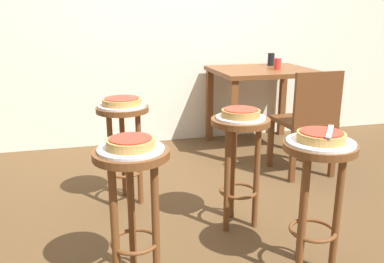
{
  "coord_description": "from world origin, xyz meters",
  "views": [
    {
      "loc": [
        -0.88,
        -2.35,
        1.24
      ],
      "look_at": [
        -0.32,
        -0.2,
        0.61
      ],
      "focal_mm": 37.74,
      "sensor_mm": 36.0,
      "label": 1
    }
  ],
  "objects_px": {
    "pizza_foreground": "(321,136)",
    "pizza_leftside": "(241,113)",
    "stool_middle": "(133,190)",
    "serving_plate_rear": "(122,106)",
    "serving_plate_leftside": "(241,118)",
    "serving_plate_middle": "(131,149)",
    "stool_leftside": "(240,150)",
    "cup_near_edge": "(277,64)",
    "pizza_server_knife": "(330,131)",
    "pizza_rear": "(122,101)",
    "dining_table": "(262,82)",
    "stool_foreground": "(317,181)",
    "wooden_chair": "(308,119)",
    "serving_plate_foreground": "(321,142)",
    "pizza_middle": "(131,143)",
    "stool_rear": "(124,134)",
    "cup_far_edge": "(271,59)"
  },
  "relations": [
    {
      "from": "serving_plate_rear",
      "to": "serving_plate_leftside",
      "type": "bearing_deg",
      "value": -38.27
    },
    {
      "from": "serving_plate_middle",
      "to": "stool_leftside",
      "type": "relative_size",
      "value": 0.44
    },
    {
      "from": "serving_plate_middle",
      "to": "dining_table",
      "type": "xyz_separation_m",
      "value": [
        1.44,
        1.81,
        -0.04
      ]
    },
    {
      "from": "stool_middle",
      "to": "cup_far_edge",
      "type": "xyz_separation_m",
      "value": [
        1.63,
        2.03,
        0.34
      ]
    },
    {
      "from": "wooden_chair",
      "to": "pizza_server_knife",
      "type": "distance_m",
      "value": 1.36
    },
    {
      "from": "stool_rear",
      "to": "cup_near_edge",
      "type": "xyz_separation_m",
      "value": [
        1.5,
        0.82,
        0.33
      ]
    },
    {
      "from": "pizza_middle",
      "to": "serving_plate_leftside",
      "type": "distance_m",
      "value": 0.79
    },
    {
      "from": "serving_plate_foreground",
      "to": "pizza_middle",
      "type": "distance_m",
      "value": 0.87
    },
    {
      "from": "stool_foreground",
      "to": "wooden_chair",
      "type": "xyz_separation_m",
      "value": [
        0.63,
        1.17,
        -0.02
      ]
    },
    {
      "from": "pizza_middle",
      "to": "pizza_server_knife",
      "type": "distance_m",
      "value": 0.9
    },
    {
      "from": "pizza_foreground",
      "to": "serving_plate_middle",
      "type": "bearing_deg",
      "value": 171.94
    },
    {
      "from": "pizza_leftside",
      "to": "wooden_chair",
      "type": "xyz_separation_m",
      "value": [
        0.82,
        0.64,
        -0.24
      ]
    },
    {
      "from": "serving_plate_rear",
      "to": "stool_middle",
      "type": "bearing_deg",
      "value": -92.92
    },
    {
      "from": "serving_plate_leftside",
      "to": "pizza_leftside",
      "type": "height_order",
      "value": "pizza_leftside"
    },
    {
      "from": "stool_foreground",
      "to": "pizza_leftside",
      "type": "height_order",
      "value": "pizza_leftside"
    },
    {
      "from": "pizza_leftside",
      "to": "wooden_chair",
      "type": "distance_m",
      "value": 1.07
    },
    {
      "from": "stool_middle",
      "to": "stool_foreground",
      "type": "bearing_deg",
      "value": -8.06
    },
    {
      "from": "stool_middle",
      "to": "serving_plate_rear",
      "type": "distance_m",
      "value": 0.93
    },
    {
      "from": "pizza_foreground",
      "to": "pizza_leftside",
      "type": "bearing_deg",
      "value": 109.22
    },
    {
      "from": "serving_plate_foreground",
      "to": "pizza_leftside",
      "type": "bearing_deg",
      "value": 109.22
    },
    {
      "from": "stool_foreground",
      "to": "pizza_leftside",
      "type": "relative_size",
      "value": 3.03
    },
    {
      "from": "stool_leftside",
      "to": "cup_near_edge",
      "type": "bearing_deg",
      "value": 56.48
    },
    {
      "from": "pizza_middle",
      "to": "wooden_chair",
      "type": "xyz_separation_m",
      "value": [
        1.5,
        1.05,
        -0.24
      ]
    },
    {
      "from": "pizza_foreground",
      "to": "stool_leftside",
      "type": "bearing_deg",
      "value": 109.22
    },
    {
      "from": "serving_plate_rear",
      "to": "wooden_chair",
      "type": "relative_size",
      "value": 0.37
    },
    {
      "from": "pizza_leftside",
      "to": "pizza_server_knife",
      "type": "xyz_separation_m",
      "value": [
        0.22,
        -0.55,
        0.03
      ]
    },
    {
      "from": "serving_plate_leftside",
      "to": "stool_rear",
      "type": "xyz_separation_m",
      "value": [
        -0.63,
        0.5,
        -0.19
      ]
    },
    {
      "from": "pizza_rear",
      "to": "wooden_chair",
      "type": "xyz_separation_m",
      "value": [
        1.45,
        0.14,
        -0.24
      ]
    },
    {
      "from": "pizza_rear",
      "to": "dining_table",
      "type": "relative_size",
      "value": 0.28
    },
    {
      "from": "cup_near_edge",
      "to": "pizza_leftside",
      "type": "bearing_deg",
      "value": -123.52
    },
    {
      "from": "pizza_rear",
      "to": "pizza_server_knife",
      "type": "bearing_deg",
      "value": -51.16
    },
    {
      "from": "stool_rear",
      "to": "stool_leftside",
      "type": "bearing_deg",
      "value": -38.27
    },
    {
      "from": "serving_plate_leftside",
      "to": "serving_plate_rear",
      "type": "distance_m",
      "value": 0.8
    },
    {
      "from": "serving_plate_foreground",
      "to": "stool_middle",
      "type": "bearing_deg",
      "value": 171.94
    },
    {
      "from": "stool_middle",
      "to": "pizza_server_knife",
      "type": "xyz_separation_m",
      "value": [
        0.89,
        -0.14,
        0.25
      ]
    },
    {
      "from": "pizza_foreground",
      "to": "dining_table",
      "type": "relative_size",
      "value": 0.24
    },
    {
      "from": "stool_leftside",
      "to": "pizza_rear",
      "type": "distance_m",
      "value": 0.83
    },
    {
      "from": "pizza_middle",
      "to": "wooden_chair",
      "type": "height_order",
      "value": "wooden_chair"
    },
    {
      "from": "cup_near_edge",
      "to": "dining_table",
      "type": "bearing_deg",
      "value": 143.59
    },
    {
      "from": "serving_plate_middle",
      "to": "dining_table",
      "type": "height_order",
      "value": "dining_table"
    },
    {
      "from": "pizza_middle",
      "to": "pizza_leftside",
      "type": "xyz_separation_m",
      "value": [
        0.68,
        0.41,
        0.0
      ]
    },
    {
      "from": "wooden_chair",
      "to": "pizza_rear",
      "type": "bearing_deg",
      "value": -174.44
    },
    {
      "from": "pizza_middle",
      "to": "stool_rear",
      "type": "xyz_separation_m",
      "value": [
        0.05,
        0.91,
        -0.22
      ]
    },
    {
      "from": "serving_plate_rear",
      "to": "dining_table",
      "type": "distance_m",
      "value": 1.66
    },
    {
      "from": "serving_plate_foreground",
      "to": "serving_plate_middle",
      "type": "bearing_deg",
      "value": 171.94
    },
    {
      "from": "stool_middle",
      "to": "pizza_leftside",
      "type": "height_order",
      "value": "pizza_leftside"
    },
    {
      "from": "pizza_foreground",
      "to": "stool_rear",
      "type": "relative_size",
      "value": 0.33
    },
    {
      "from": "dining_table",
      "to": "cup_near_edge",
      "type": "bearing_deg",
      "value": -36.41
    },
    {
      "from": "stool_middle",
      "to": "stool_rear",
      "type": "bearing_deg",
      "value": 87.08
    },
    {
      "from": "pizza_rear",
      "to": "wooden_chair",
      "type": "relative_size",
      "value": 0.3
    }
  ]
}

